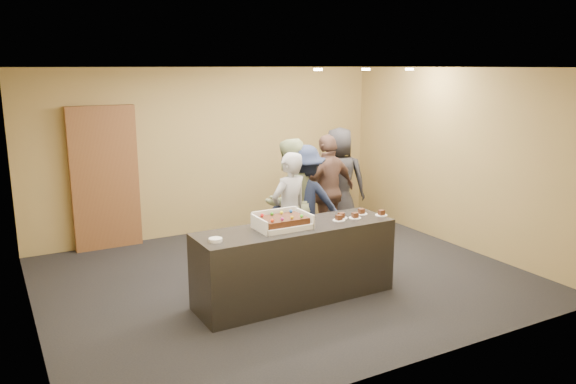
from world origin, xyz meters
The scene contains 17 objects.
room centered at (0.00, 0.00, 1.35)m, with size 6.04×6.00×2.70m.
serving_counter centered at (-0.21, -0.66, 0.45)m, with size 2.40×0.70×0.90m, color black.
storage_cabinet centered at (-1.74, 2.41, 1.08)m, with size 0.98×0.15×2.16m, color brown.
cake_box centered at (-0.38, -0.64, 0.94)m, with size 0.61×0.42×0.18m.
sheet_cake centered at (-0.38, -0.66, 1.00)m, with size 0.52×0.36×0.11m.
plate_stack centered at (-1.24, -0.76, 0.92)m, with size 0.14×0.14×0.04m, color white.
slice_a centered at (0.37, -0.70, 0.92)m, with size 0.15×0.15×0.07m.
slice_b centered at (0.46, -0.63, 0.92)m, with size 0.15×0.15×0.07m.
slice_c centered at (0.61, -0.71, 0.92)m, with size 0.15×0.15×0.07m.
slice_d centered at (0.79, -0.59, 0.92)m, with size 0.15×0.15×0.07m.
slice_e centered at (0.97, -0.76, 0.92)m, with size 0.15×0.15×0.07m.
person_server_grey centered at (0.20, 0.22, 0.81)m, with size 0.59×0.39×1.62m, color #9FA0A5.
person_sage_man centered at (0.38, 0.56, 0.87)m, with size 0.85×0.66×1.75m, color #98A677.
person_navy_man centered at (0.58, 0.49, 0.83)m, with size 1.07×0.61×1.66m, color #19213B.
person_brown_extra centered at (1.26, 0.90, 0.86)m, with size 1.01×0.42×1.72m, color brown.
person_dark_suit centered at (1.72, 1.31, 0.88)m, with size 0.86×0.56×1.77m, color #242327.
ceiling_spotlights centered at (1.60, 0.50, 2.67)m, with size 1.72×0.12×0.03m.
Camera 1 is at (-3.30, -6.12, 2.72)m, focal length 35.00 mm.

